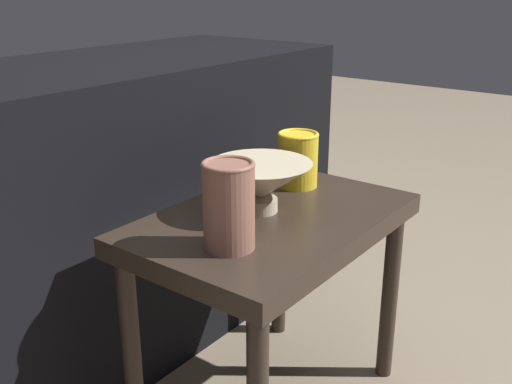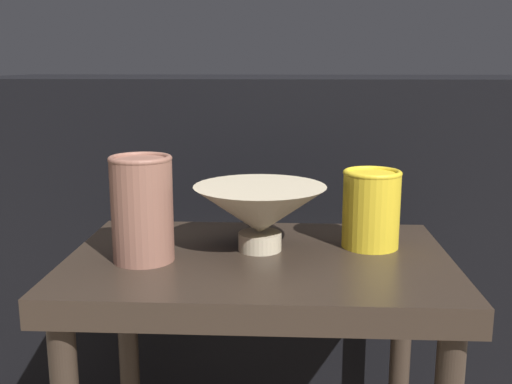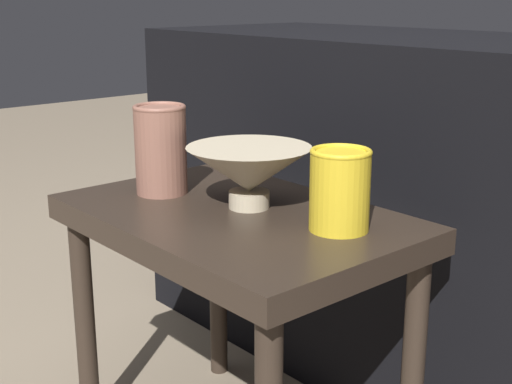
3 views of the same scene
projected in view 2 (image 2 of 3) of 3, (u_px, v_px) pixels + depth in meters
The scene contains 5 objects.
table at pixel (259, 296), 0.90m from camera, with size 0.56×0.37×0.45m.
couch_backdrop at pixel (269, 229), 1.39m from camera, with size 1.28×0.50×0.70m.
bowl at pixel (261, 211), 0.90m from camera, with size 0.20×0.20×0.10m.
vase_textured_left at pixel (142, 207), 0.85m from camera, with size 0.09×0.09×0.15m.
vase_colorful_right at pixel (371, 207), 0.92m from camera, with size 0.09×0.09×0.12m.
Camera 2 is at (0.04, -0.85, 0.72)m, focal length 42.00 mm.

